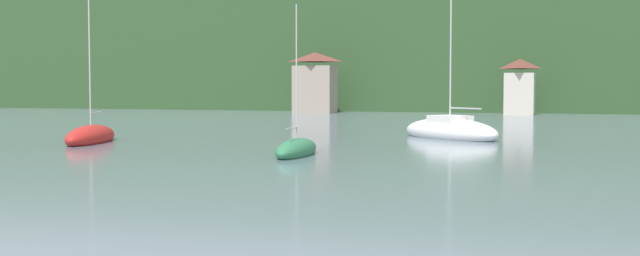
{
  "coord_description": "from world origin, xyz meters",
  "views": [
    {
      "loc": [
        5.71,
        33.5,
        3.33
      ],
      "look_at": [
        0.0,
        50.75,
        2.35
      ],
      "focal_mm": 42.4,
      "sensor_mm": 36.0,
      "label": 1
    }
  ],
  "objects_px": {
    "sailboat_far_2": "(297,150)",
    "sailboat_far_6": "(91,137)",
    "shore_building_west": "(315,83)",
    "sailboat_far_5": "(450,131)",
    "shore_building_westcentral": "(520,88)"
  },
  "relations": [
    {
      "from": "shore_building_westcentral",
      "to": "sailboat_far_6",
      "type": "xyz_separation_m",
      "value": [
        -21.64,
        -54.99,
        -2.93
      ]
    },
    {
      "from": "shore_building_west",
      "to": "shore_building_westcentral",
      "type": "height_order",
      "value": "shore_building_west"
    },
    {
      "from": "sailboat_far_2",
      "to": "sailboat_far_5",
      "type": "distance_m",
      "value": 15.79
    },
    {
      "from": "sailboat_far_2",
      "to": "sailboat_far_6",
      "type": "relative_size",
      "value": 0.77
    },
    {
      "from": "sailboat_far_6",
      "to": "shore_building_west",
      "type": "bearing_deg",
      "value": 167.37
    },
    {
      "from": "shore_building_west",
      "to": "sailboat_far_5",
      "type": "xyz_separation_m",
      "value": [
        24.19,
        -43.89,
        -3.35
      ]
    },
    {
      "from": "shore_building_west",
      "to": "sailboat_far_2",
      "type": "xyz_separation_m",
      "value": [
        18.95,
        -58.79,
        -3.55
      ]
    },
    {
      "from": "sailboat_far_5",
      "to": "shore_building_west",
      "type": "bearing_deg",
      "value": -20.24
    },
    {
      "from": "sailboat_far_2",
      "to": "sailboat_far_5",
      "type": "bearing_deg",
      "value": -23.92
    },
    {
      "from": "shore_building_west",
      "to": "sailboat_far_5",
      "type": "height_order",
      "value": "sailboat_far_5"
    },
    {
      "from": "sailboat_far_2",
      "to": "sailboat_far_5",
      "type": "relative_size",
      "value": 0.73
    },
    {
      "from": "sailboat_far_2",
      "to": "sailboat_far_6",
      "type": "bearing_deg",
      "value": 69.61
    },
    {
      "from": "sailboat_far_6",
      "to": "sailboat_far_2",
      "type": "bearing_deg",
      "value": 57.11
    },
    {
      "from": "sailboat_far_2",
      "to": "sailboat_far_6",
      "type": "xyz_separation_m",
      "value": [
        -14.72,
        4.17,
        0.07
      ]
    },
    {
      "from": "shore_building_westcentral",
      "to": "sailboat_far_5",
      "type": "distance_m",
      "value": 44.38
    }
  ]
}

